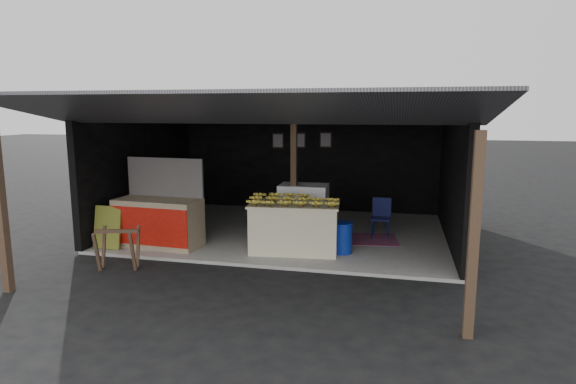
% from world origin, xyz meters
% --- Properties ---
extents(ground, '(80.00, 80.00, 0.00)m').
position_xyz_m(ground, '(0.00, 0.00, 0.00)').
color(ground, black).
rests_on(ground, ground).
extents(concrete_slab, '(7.00, 5.00, 0.06)m').
position_xyz_m(concrete_slab, '(0.00, 2.50, 0.03)').
color(concrete_slab, gray).
rests_on(concrete_slab, ground).
extents(shophouse, '(7.40, 7.29, 3.02)m').
position_xyz_m(shophouse, '(0.00, 2.82, 2.10)').
color(shophouse, black).
rests_on(shophouse, ground).
extents(banana_table, '(1.77, 1.19, 0.93)m').
position_xyz_m(banana_table, '(0.51, 1.01, 0.53)').
color(banana_table, beige).
rests_on(banana_table, concrete_slab).
extents(banana_pile, '(1.64, 1.08, 0.18)m').
position_xyz_m(banana_pile, '(0.51, 1.01, 1.08)').
color(banana_pile, gold).
rests_on(banana_pile, banana_table).
extents(white_crate, '(1.03, 0.71, 1.12)m').
position_xyz_m(white_crate, '(0.47, 2.08, 0.62)').
color(white_crate, white).
rests_on(white_crate, concrete_slab).
extents(neighbor_stall, '(1.71, 0.85, 1.72)m').
position_xyz_m(neighbor_stall, '(-2.18, 0.74, 0.58)').
color(neighbor_stall, '#998466').
rests_on(neighbor_stall, concrete_slab).
extents(green_signboard, '(0.56, 0.21, 0.82)m').
position_xyz_m(green_signboard, '(-3.06, 0.32, 0.48)').
color(green_signboard, black).
rests_on(green_signboard, concrete_slab).
extents(sawhorse, '(0.79, 0.78, 0.72)m').
position_xyz_m(sawhorse, '(-2.23, -0.63, 0.45)').
color(sawhorse, '#4E3527').
rests_on(sawhorse, ground).
extents(water_barrel, '(0.38, 0.38, 0.56)m').
position_xyz_m(water_barrel, '(1.42, 1.06, 0.34)').
color(water_barrel, '#0D2696').
rests_on(water_barrel, concrete_slab).
extents(plastic_chair, '(0.41, 0.41, 0.83)m').
position_xyz_m(plastic_chair, '(2.08, 2.43, 0.54)').
color(plastic_chair, '#0B0F3D').
rests_on(plastic_chair, concrete_slab).
extents(magenta_rug, '(1.62, 1.19, 0.01)m').
position_xyz_m(magenta_rug, '(1.69, 2.12, 0.07)').
color(magenta_rug, maroon).
rests_on(magenta_rug, concrete_slab).
extents(picture_frames, '(1.62, 0.04, 0.46)m').
position_xyz_m(picture_frames, '(-0.17, 4.89, 1.93)').
color(picture_frames, black).
rests_on(picture_frames, shophouse).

